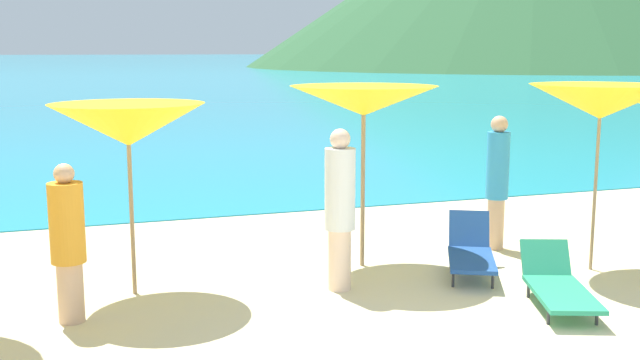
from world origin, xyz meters
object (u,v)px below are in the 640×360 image
Objects in this scene: beachgoer_2 at (340,205)px; lounge_chair_2 at (558,284)px; umbrella_4 at (364,101)px; lounge_chair_6 at (471,251)px; umbrella_5 at (601,102)px; umbrella_3 at (128,125)px; beachgoer_0 at (497,178)px; beachgoer_1 at (68,240)px.

lounge_chair_2 is at bearing -9.03° from beachgoer_2.
lounge_chair_6 is (1.15, -0.82, -1.86)m from umbrella_4.
beachgoer_2 is (-3.38, 0.26, -1.15)m from umbrella_5.
umbrella_3 reaches higher than beachgoer_0.
umbrella_4 is at bearing 30.02° from beachgoer_0.
lounge_chair_6 is at bearing 70.92° from beachgoer_0.
beachgoer_2 is at bearing -14.87° from umbrella_3.
lounge_chair_6 reaches higher than lounge_chair_2.
umbrella_5 reaches higher than lounge_chair_2.
umbrella_4 is 1.24× the size of beachgoer_0.
beachgoer_2 reaches higher than lounge_chair_6.
umbrella_5 is 1.25× the size of beachgoer_0.
beachgoer_2 is at bearing 167.78° from lounge_chair_2.
umbrella_3 reaches higher than lounge_chair_6.
lounge_chair_6 is (-0.31, 1.38, 0.06)m from lounge_chair_2.
umbrella_5 is (5.71, -0.87, 0.19)m from umbrella_3.
umbrella_3 reaches higher than beachgoer_1.
umbrella_4 reaches higher than lounge_chair_6.
lounge_chair_6 is (-1.60, 0.30, -1.86)m from umbrella_5.
lounge_chair_2 is 1.41m from lounge_chair_6.
beachgoer_0 is at bearing -94.19° from beachgoer_1.
umbrella_5 reaches higher than lounge_chair_6.
beachgoer_1 is (-4.82, -0.17, 0.57)m from lounge_chair_6.
umbrella_3 is at bearing -161.60° from lounge_chair_6.
umbrella_5 is 1.47× the size of lounge_chair_2.
umbrella_3 is 0.93× the size of umbrella_5.
umbrella_5 reaches higher than beachgoer_1.
umbrella_5 is 1.60× the size of lounge_chair_6.
umbrella_4 is at bearing 170.75° from lounge_chair_6.
umbrella_4 is 1.57m from beachgoer_2.
beachgoer_2 is at bearing 175.66° from umbrella_5.
lounge_chair_6 is 1.92m from beachgoer_2.
umbrella_5 is 2.47m from lounge_chair_6.
umbrella_3 is at bearing 176.52° from lounge_chair_2.
lounge_chair_2 is (-1.29, -1.08, -1.92)m from umbrella_5.
umbrella_4 is at bearing -90.68° from beachgoer_1.
umbrella_3 is 5.78m from umbrella_5.
lounge_chair_2 is at bearing -119.08° from beachgoer_1.
umbrella_5 is at bearing -8.71° from umbrella_3.
umbrella_3 is 5.20m from beachgoer_0.
beachgoer_0 reaches higher than beachgoer_1.
umbrella_3 is at bearing -171.29° from beachgoer_2.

